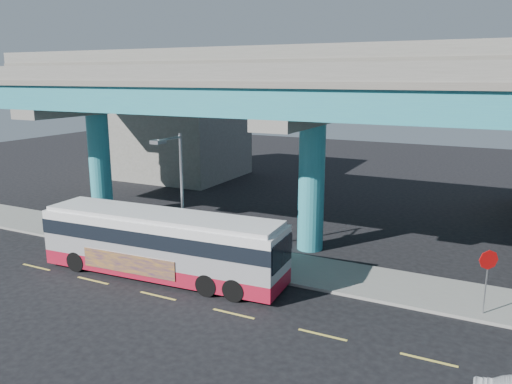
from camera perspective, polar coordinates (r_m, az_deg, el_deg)
The scene contains 9 objects.
ground at distance 22.23m, azimuth -2.21°, elevation -13.43°, with size 120.00×120.00×0.00m, color black.
sidewalk at distance 26.73m, azimuth 3.51°, elevation -8.55°, with size 70.00×4.00×0.15m, color gray.
lane_markings at distance 21.99m, azimuth -2.59°, elevation -13.73°, with size 58.00×0.12×0.01m.
viaduct at distance 28.22m, azimuth 6.70°, elevation 11.42°, with size 52.00×12.40×11.70m.
building_concrete at distance 51.20m, azimuth -9.10°, elevation 6.85°, with size 12.00×10.00×9.00m, color gray.
transit_bus at distance 25.57m, azimuth -10.69°, elevation -5.63°, with size 13.03×3.52×3.31m.
parked_car at distance 35.06m, azimuth -20.08°, elevation -2.78°, with size 4.11×2.19×1.33m, color #2B2A2E.
street_lamp at distance 26.29m, azimuth -9.17°, elevation 1.42°, with size 0.50×2.29×6.89m.
stop_sign at distance 22.93m, azimuth 24.97°, elevation -7.83°, with size 0.72×0.50×2.83m.
Camera 1 is at (9.60, -17.42, 9.92)m, focal length 35.00 mm.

